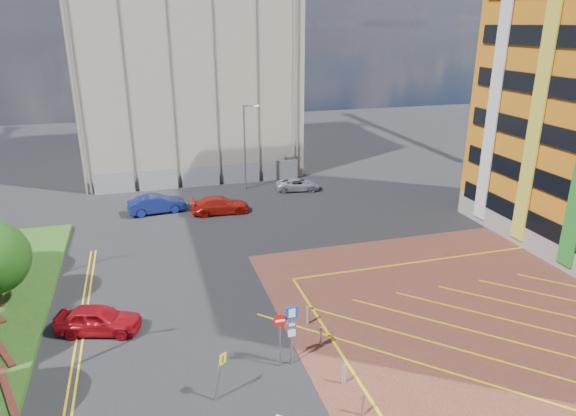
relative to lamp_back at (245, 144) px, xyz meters
name	(u,v)px	position (x,y,z in m)	size (l,w,h in m)	color
ground	(287,379)	(-4.08, -28.00, -4.36)	(140.00, 140.00, 0.00)	black
forecourt	(547,330)	(9.92, -28.00, -4.35)	(26.00, 26.00, 0.02)	brown
retaining_wall	(3,397)	(-15.88, -26.00, -4.16)	(6.06, 20.33, 0.40)	brown
lamp_back	(245,144)	(0.00, 0.00, 0.00)	(1.53, 0.16, 8.00)	#9EA0A8
sign_cluster	(287,329)	(-3.78, -27.02, -2.41)	(1.17, 0.12, 3.20)	#9EA0A8
warning_sign	(220,371)	(-7.10, -28.45, -2.93)	(0.65, 0.40, 2.25)	#9EA0A8
bollard_row	(350,385)	(-1.78, -29.67, -3.89)	(0.14, 11.14, 0.90)	#9EA0A8
construction_building	(184,62)	(-4.08, 12.00, 6.64)	(21.20, 19.20, 22.00)	gray
construction_fence	(211,176)	(-3.08, 2.00, -3.36)	(21.60, 0.06, 2.00)	gray
car_red_left	(98,320)	(-12.28, -21.70, -3.63)	(1.72, 4.27, 1.45)	#A20D17
car_blue_back	(157,204)	(-8.54, -4.38, -3.59)	(1.64, 4.69, 1.55)	navy
car_red_back	(220,205)	(-3.53, -5.94, -3.66)	(1.96, 4.83, 1.40)	red
car_silver_back	(298,184)	(4.58, -1.83, -3.78)	(1.92, 4.16, 1.16)	silver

